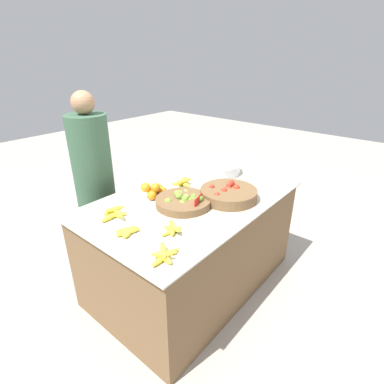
% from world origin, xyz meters
% --- Properties ---
extents(ground_plane, '(12.00, 12.00, 0.00)m').
position_xyz_m(ground_plane, '(0.00, 0.00, 0.00)').
color(ground_plane, '#ADA599').
extents(market_table, '(1.63, 1.02, 0.78)m').
position_xyz_m(market_table, '(0.00, 0.00, 0.39)').
color(market_table, brown).
rests_on(market_table, ground_plane).
extents(lime_bowl, '(0.39, 0.39, 0.10)m').
position_xyz_m(lime_bowl, '(-0.13, -0.03, 0.81)').
color(lime_bowl, brown).
rests_on(lime_bowl, market_table).
extents(tomato_basket, '(0.42, 0.42, 0.12)m').
position_xyz_m(tomato_basket, '(0.17, -0.21, 0.82)').
color(tomato_basket, brown).
rests_on(tomato_basket, market_table).
extents(orange_pile, '(0.20, 0.13, 0.13)m').
position_xyz_m(orange_pile, '(-0.16, 0.24, 0.83)').
color(orange_pile, orange).
rests_on(orange_pile, market_table).
extents(metal_bowl, '(0.40, 0.40, 0.09)m').
position_xyz_m(metal_bowl, '(0.56, 0.16, 0.82)').
color(metal_bowl, silver).
rests_on(metal_bowl, market_table).
extents(price_sign, '(0.13, 0.05, 0.10)m').
position_xyz_m(price_sign, '(-0.12, -0.15, 0.83)').
color(price_sign, red).
rests_on(price_sign, market_table).
extents(banana_bunch_back_center, '(0.17, 0.17, 0.06)m').
position_xyz_m(banana_bunch_back_center, '(0.14, 0.22, 0.80)').
color(banana_bunch_back_center, yellow).
rests_on(banana_bunch_back_center, market_table).
extents(banana_bunch_front_center, '(0.20, 0.16, 0.06)m').
position_xyz_m(banana_bunch_front_center, '(-0.65, -0.35, 0.80)').
color(banana_bunch_front_center, yellow).
rests_on(banana_bunch_front_center, market_table).
extents(banana_bunch_front_right, '(0.16, 0.15, 0.05)m').
position_xyz_m(banana_bunch_front_right, '(-0.43, -0.21, 0.80)').
color(banana_bunch_front_right, yellow).
rests_on(banana_bunch_front_right, market_table).
extents(banana_bunch_middle_right, '(0.16, 0.12, 0.04)m').
position_xyz_m(banana_bunch_middle_right, '(-0.62, -0.02, 0.80)').
color(banana_bunch_middle_right, yellow).
rests_on(banana_bunch_middle_right, market_table).
extents(banana_bunch_front_left, '(0.19, 0.18, 0.06)m').
position_xyz_m(banana_bunch_front_left, '(-0.54, 0.22, 0.80)').
color(banana_bunch_front_left, yellow).
rests_on(banana_bunch_front_left, market_table).
extents(vendor_person, '(0.32, 0.32, 1.52)m').
position_xyz_m(vendor_person, '(-0.29, 0.84, 0.70)').
color(vendor_person, '#385B42').
rests_on(vendor_person, ground_plane).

